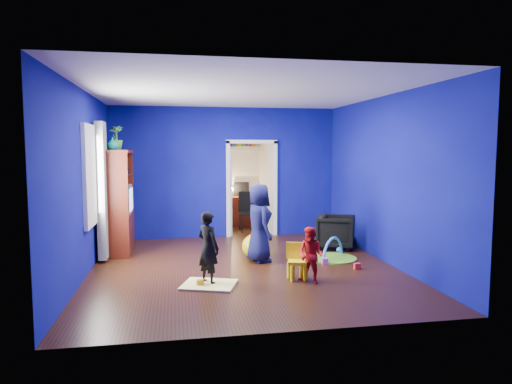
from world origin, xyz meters
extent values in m
cube|color=black|center=(0.00, 0.00, 0.00)|extent=(5.00, 5.50, 0.01)
cube|color=white|center=(0.00, 0.00, 2.90)|extent=(5.00, 5.50, 0.01)
cube|color=#0A0A74|center=(0.00, 2.75, 1.45)|extent=(5.00, 0.02, 2.90)
cube|color=#0A0A74|center=(0.00, -2.75, 1.45)|extent=(5.00, 0.02, 2.90)
cube|color=#0A0A74|center=(-2.50, 0.00, 1.45)|extent=(0.02, 5.50, 2.90)
cube|color=#0A0A74|center=(2.50, 0.00, 1.45)|extent=(0.02, 5.50, 2.90)
imported|color=black|center=(2.04, 1.17, 0.33)|extent=(0.95, 0.94, 0.66)
imported|color=black|center=(-0.65, -0.82, 0.54)|extent=(0.45, 0.47, 1.08)
imported|color=#10133B|center=(0.33, 0.38, 0.69)|extent=(0.55, 0.74, 1.37)
imported|color=red|center=(0.85, -1.03, 0.42)|extent=(0.51, 0.51, 0.83)
imported|color=#0E5B70|center=(-2.21, 1.22, 2.07)|extent=(0.27, 0.27, 0.23)
imported|color=green|center=(-2.21, 1.74, 2.19)|extent=(0.33, 0.33, 0.47)
cube|color=#371709|center=(-2.21, 1.52, 0.98)|extent=(0.58, 1.14, 1.96)
cube|color=silver|center=(-2.17, 1.52, 1.02)|extent=(0.46, 0.70, 0.54)
cube|color=#F2E07A|center=(-0.65, -0.92, 0.01)|extent=(0.90, 0.81, 0.03)
sphere|color=yellow|center=(0.28, 0.63, 0.22)|extent=(0.43, 0.43, 0.43)
cube|color=yellow|center=(0.70, -0.83, 0.25)|extent=(0.34, 0.34, 0.50)
cylinder|color=green|center=(1.68, 0.33, 0.01)|extent=(0.85, 0.85, 0.02)
torus|color=#3F8CD8|center=(1.68, 0.33, 0.02)|extent=(0.59, 0.56, 0.77)
cube|color=white|center=(-2.48, 0.35, 1.55)|extent=(0.03, 0.95, 1.55)
cube|color=slate|center=(-2.37, 0.90, 1.25)|extent=(0.14, 0.42, 2.40)
cube|color=white|center=(0.60, 2.75, 1.05)|extent=(1.16, 0.10, 2.10)
cube|color=#3D140A|center=(0.60, 4.26, 0.38)|extent=(0.88, 0.44, 0.75)
cube|color=black|center=(0.60, 4.38, 0.95)|extent=(0.40, 0.05, 0.32)
sphere|color=#FFD88C|center=(0.32, 4.32, 0.93)|extent=(0.14, 0.14, 0.14)
cube|color=black|center=(0.60, 3.30, 0.46)|extent=(0.40, 0.40, 0.92)
cube|color=white|center=(0.60, 4.37, 2.02)|extent=(0.88, 0.24, 0.04)
cube|color=red|center=(1.83, -0.43, 0.05)|extent=(0.10, 0.08, 0.10)
sphere|color=#29A3EA|center=(1.96, 0.76, 0.06)|extent=(0.11, 0.11, 0.11)
cube|color=yellow|center=(-0.78, -0.93, 0.05)|extent=(0.10, 0.08, 0.10)
sphere|color=green|center=(0.50, 0.64, 0.06)|extent=(0.11, 0.11, 0.11)
cube|color=#DD53DA|center=(1.42, 0.00, 0.05)|extent=(0.10, 0.08, 0.10)
camera|label=1|loc=(-1.11, -7.39, 1.98)|focal=32.00mm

